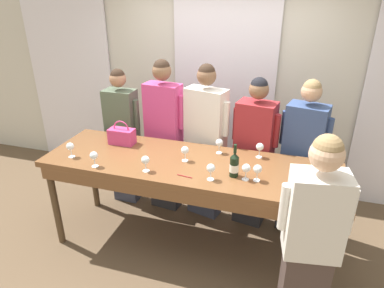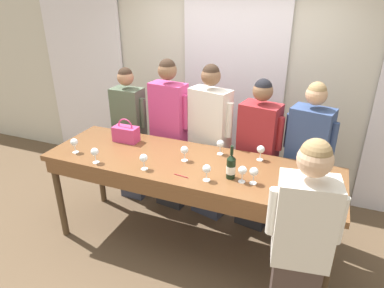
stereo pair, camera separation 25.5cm
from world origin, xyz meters
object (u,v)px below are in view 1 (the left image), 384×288
Objects in this scene: wine_glass_center_mid at (94,156)px; wine_glass_back_mid at (258,170)px; wine_glass_front_mid at (211,169)px; guest_striped_shirt at (254,154)px; wine_glass_near_host at (246,168)px; wine_glass_center_left at (145,160)px; tasting_bar at (189,171)px; guest_navy_coat at (301,159)px; host_pouring at (311,242)px; handbag at (122,136)px; wine_glass_by_bottle at (260,147)px; wine_glass_center_right at (219,143)px; guest_pink_top at (164,135)px; guest_olive_jacket at (123,136)px; guest_cream_sweater at (205,142)px; wine_glass_back_right at (317,160)px; wine_glass_front_right at (70,147)px; wine_glass_back_left at (185,151)px; wine_bottle at (234,165)px; wine_glass_front_left at (312,186)px.

wine_glass_center_mid is 1.00× the size of wine_glass_back_mid.
wine_glass_front_mid is 0.95m from guest_striped_shirt.
wine_glass_near_host is 0.83m from guest_striped_shirt.
wine_glass_center_left is 0.49m from wine_glass_center_mid.
guest_navy_coat is (1.03, 0.65, -0.03)m from tasting_bar.
guest_navy_coat reaches higher than host_pouring.
handbag is at bearing -162.22° from guest_striped_shirt.
wine_glass_by_bottle reaches higher than tasting_bar.
wine_glass_center_right and wine_glass_back_mid have the same top height.
guest_pink_top is at bearing 154.31° from wine_glass_center_right.
wine_glass_center_left is at bearing 6.95° from wine_glass_center_mid.
guest_cream_sweater reaches higher than guest_olive_jacket.
wine_glass_front_mid and wine_glass_back_right have the same top height.
wine_glass_front_right is at bearing -169.78° from wine_glass_back_right.
wine_glass_front_mid is 0.09× the size of host_pouring.
guest_olive_jacket reaches higher than wine_glass_back_mid.
wine_glass_center_right is at bearing 43.88° from wine_glass_back_left.
wine_glass_near_host is at bearing -97.30° from wine_glass_by_bottle.
guest_striped_shirt is at bearing 35.73° from wine_glass_center_mid.
wine_glass_back_left is (-0.05, 0.04, 0.20)m from tasting_bar.
wine_glass_back_mid is at bearing 130.59° from host_pouring.
wine_glass_back_mid is (0.20, -0.02, -0.00)m from wine_bottle.
handbag is 1.78× the size of wine_glass_center_mid.
wine_glass_back_mid is 0.09× the size of host_pouring.
wine_glass_near_host is (0.88, 0.11, 0.00)m from wine_glass_center_left.
wine_glass_center_left is 1.00× the size of wine_glass_back_right.
wine_glass_center_mid is 2.01m from wine_glass_back_right.
wine_glass_front_right is 0.09× the size of guest_olive_jacket.
wine_bottle is 0.11m from wine_glass_near_host.
host_pouring is (0.49, -0.98, -0.22)m from wine_glass_by_bottle.
wine_glass_center_right is (1.03, 0.61, -0.00)m from wine_glass_center_mid.
guest_striped_shirt is 1.43m from host_pouring.
wine_glass_back_left is 0.64m from guest_cream_sweater.
tasting_bar is at bearing -147.87° from guest_navy_coat.
wine_bottle reaches higher than wine_glass_back_left.
wine_glass_center_right is (0.55, 0.55, -0.00)m from wine_glass_center_left.
guest_navy_coat is (1.04, 0.00, -0.05)m from guest_cream_sweater.
guest_navy_coat reaches higher than wine_glass_front_mid.
tasting_bar is 1.14m from wine_glass_front_left.
tasting_bar is 1.55× the size of guest_pink_top.
wine_glass_center_mid is (-1.08, -0.09, 0.00)m from wine_glass_front_mid.
guest_navy_coat reaches higher than wine_glass_center_right.
wine_glass_back_right is at bearing -36.67° from guest_striped_shirt.
wine_bottle is 0.17× the size of guest_cream_sweater.
wine_glass_center_right is at bearing -15.52° from guest_olive_jacket.
guest_olive_jacket is (-1.26, 0.35, -0.23)m from wine_glass_center_right.
wine_glass_center_left is at bearing -134.58° from wine_glass_center_right.
handbag is 1.78× the size of wine_glass_front_left.
wine_glass_center_mid and wine_glass_back_left have the same top height.
wine_glass_front_left and wine_glass_by_bottle have the same top height.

